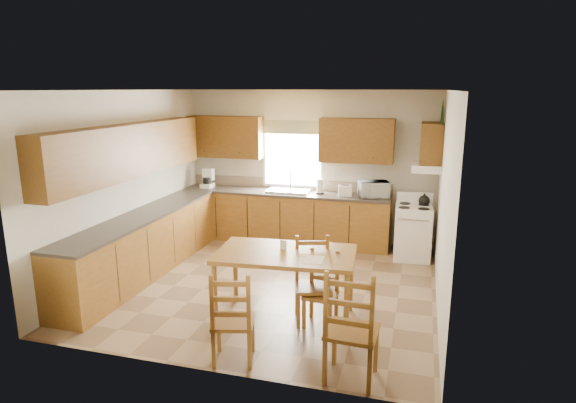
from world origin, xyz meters
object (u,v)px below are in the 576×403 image
(microwave, at_px, (374,189))
(stove, at_px, (412,233))
(chair_near_right, at_px, (352,324))
(chair_near_left, at_px, (233,316))
(chair_far_right, at_px, (313,282))
(chair_far_left, at_px, (321,290))
(dining_table, at_px, (286,286))

(microwave, bearing_deg, stove, -44.12)
(microwave, xyz_separation_m, chair_near_right, (0.22, -3.94, -0.49))
(chair_near_left, height_order, chair_far_right, chair_far_right)
(stove, distance_m, chair_near_right, 3.66)
(chair_far_left, bearing_deg, dining_table, -176.79)
(microwave, bearing_deg, chair_near_right, -106.73)
(stove, height_order, dining_table, dining_table)
(microwave, distance_m, chair_far_right, 2.97)
(chair_near_left, distance_m, chair_near_right, 1.20)
(chair_near_right, height_order, chair_far_right, chair_near_right)
(chair_far_left, bearing_deg, microwave, 88.98)
(microwave, bearing_deg, dining_table, -123.39)
(chair_near_right, distance_m, chair_far_left, 1.11)
(microwave, distance_m, chair_near_left, 4.10)
(chair_near_right, bearing_deg, chair_near_left, 3.08)
(stove, relative_size, chair_far_left, 0.97)
(chair_near_right, xyz_separation_m, chair_far_right, (-0.61, 1.04, -0.06))
(dining_table, xyz_separation_m, chair_near_right, (0.93, -0.98, 0.14))
(stove, relative_size, microwave, 1.90)
(chair_far_left, bearing_deg, stove, 74.43)
(microwave, relative_size, chair_far_right, 0.45)
(microwave, relative_size, dining_table, 0.28)
(chair_far_left, bearing_deg, chair_far_right, 151.72)
(chair_far_left, bearing_deg, chair_near_left, -121.12)
(microwave, xyz_separation_m, dining_table, (-0.71, -2.96, -0.62))
(dining_table, distance_m, chair_far_left, 0.42)
(dining_table, distance_m, chair_near_right, 1.36)
(microwave, distance_m, chair_near_right, 3.98)
(dining_table, height_order, chair_near_right, chair_near_right)
(chair_far_right, bearing_deg, chair_near_left, -137.45)
(dining_table, distance_m, chair_near_left, 1.02)
(stove, distance_m, chair_near_left, 4.00)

